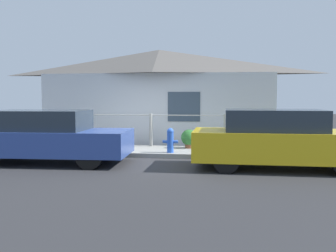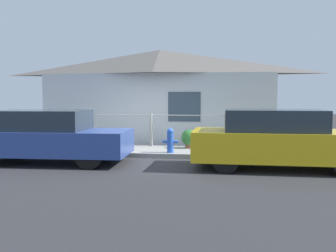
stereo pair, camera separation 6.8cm
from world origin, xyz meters
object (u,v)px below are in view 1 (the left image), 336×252
Objects in this scene: potted_plant_corner at (271,140)px; fire_hydrant at (170,140)px; potted_plant_by_fence at (82,136)px; potted_plant_near_hydrant at (189,138)px; car_right at (279,140)px; car_left at (47,137)px.

fire_hydrant is at bearing -165.66° from potted_plant_corner.
potted_plant_by_fence is at bearing 177.14° from potted_plant_corner.
potted_plant_by_fence is (-3.04, 1.05, -0.06)m from fire_hydrant.
fire_hydrant is 1.12m from potted_plant_near_hydrant.
potted_plant_near_hydrant is 0.97× the size of potted_plant_corner.
car_right is at bearing -27.02° from fire_hydrant.
fire_hydrant reaches higher than potted_plant_corner.
potted_plant_by_fence is 6.00m from potted_plant_corner.
fire_hydrant reaches higher than potted_plant_by_fence.
potted_plant_by_fence is (-3.51, 0.03, -0.00)m from potted_plant_near_hydrant.
car_left is 7.85× the size of potted_plant_by_fence.
potted_plant_corner is (0.13, 2.19, -0.24)m from car_right.
car_left is 3.40m from fire_hydrant.
car_left is 6.01× the size of fire_hydrant.
fire_hydrant is at bearing -19.08° from potted_plant_by_fence.
car_left is at bearing -145.24° from potted_plant_near_hydrant.
potted_plant_by_fence is (-5.86, 2.49, -0.27)m from car_right.
potted_plant_corner is (2.48, -0.26, 0.02)m from potted_plant_near_hydrant.
fire_hydrant is 1.18× the size of potted_plant_corner.
fire_hydrant is 1.31× the size of potted_plant_by_fence.
potted_plant_by_fence is at bearing 160.92° from fire_hydrant.
fire_hydrant is 3.22m from potted_plant_by_fence.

